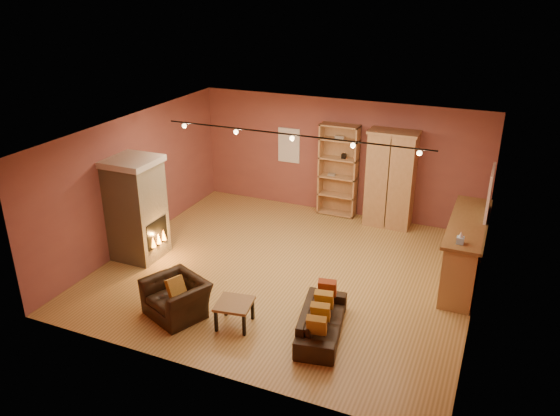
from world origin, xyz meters
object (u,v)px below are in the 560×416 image
at_px(fireplace, 137,209).
at_px(loveseat, 322,316).
at_px(armchair, 176,292).
at_px(bar_counter, 465,251).
at_px(coffee_table, 234,306).
at_px(bookcase, 339,169).
at_px(armoire, 391,179).

bearing_deg(fireplace, loveseat, -14.03).
distance_m(loveseat, armchair, 2.50).
relative_size(loveseat, armchair, 1.45).
bearing_deg(fireplace, bar_counter, 14.43).
height_order(fireplace, armchair, fireplace).
height_order(bar_counter, armchair, bar_counter).
relative_size(fireplace, coffee_table, 3.22).
distance_m(bar_counter, loveseat, 3.30).
distance_m(fireplace, bookcase, 4.84).
bearing_deg(bar_counter, armoire, 133.93).
xyz_separation_m(fireplace, bar_counter, (6.24, 1.61, -0.44)).
xyz_separation_m(fireplace, armchair, (1.89, -1.54, -0.62)).
bearing_deg(armchair, armoire, 87.24).
bearing_deg(loveseat, bar_counter, -45.34).
bearing_deg(bookcase, loveseat, -75.18).
bearing_deg(bookcase, fireplace, -129.49).
bearing_deg(loveseat, bookcase, 4.57).
relative_size(bookcase, armoire, 0.99).
relative_size(bar_counter, coffee_table, 3.89).
xyz_separation_m(fireplace, armoire, (4.35, 3.56, 0.07)).
relative_size(bookcase, loveseat, 1.33).
relative_size(fireplace, armoire, 0.94).
bearing_deg(loveseat, coffee_table, 93.74).
distance_m(fireplace, armoire, 5.63).
bearing_deg(bar_counter, coffee_table, -137.29).
xyz_separation_m(bookcase, loveseat, (1.27, -4.82, -0.80)).
xyz_separation_m(armoire, armchair, (-2.46, -5.10, -0.70)).
height_order(bar_counter, loveseat, bar_counter).
xyz_separation_m(bookcase, bar_counter, (3.17, -2.13, -0.52)).
relative_size(bar_counter, loveseat, 1.52).
height_order(armoire, coffee_table, armoire).
bearing_deg(coffee_table, bar_counter, 42.71).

